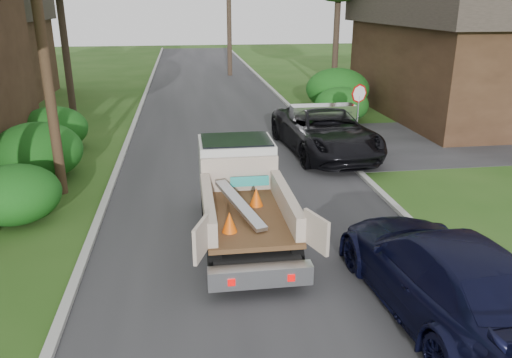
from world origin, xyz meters
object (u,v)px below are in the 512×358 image
at_px(utility_pole, 39,16).
at_px(flatbed_truck, 240,185).
at_px(navy_suv, 443,274).
at_px(stop_sign, 359,102).
at_px(house_right, 476,52).
at_px(black_pickup, 325,131).

height_order(utility_pole, flatbed_truck, utility_pole).
xyz_separation_m(flatbed_truck, navy_suv, (3.26, -4.36, -0.31)).
relative_size(utility_pole, flatbed_truck, 1.82).
xyz_separation_m(stop_sign, house_right, (7.80, 5.00, 1.38)).
xyz_separation_m(stop_sign, utility_pole, (-10.68, -4.02, 3.40)).
relative_size(house_right, flatbed_truck, 2.36).
relative_size(utility_pole, house_right, 0.77).
bearing_deg(black_pickup, house_right, 27.85).
bearing_deg(black_pickup, flatbed_truck, -126.95).
xyz_separation_m(stop_sign, navy_suv, (-2.31, -11.50, -0.96)).
distance_m(flatbed_truck, black_pickup, 7.37).
bearing_deg(stop_sign, utility_pole, -159.38).
xyz_separation_m(black_pickup, navy_suv, (-0.71, -10.57, -0.05)).
height_order(house_right, flatbed_truck, house_right).
bearing_deg(flatbed_truck, black_pickup, 57.54).
bearing_deg(utility_pole, stop_sign, 20.62).
xyz_separation_m(utility_pole, black_pickup, (9.08, 3.09, -4.30)).
bearing_deg(navy_suv, house_right, -125.55).
height_order(house_right, navy_suv, house_right).
bearing_deg(house_right, flatbed_truck, -137.75).
distance_m(stop_sign, navy_suv, 11.77).
bearing_deg(house_right, utility_pole, -153.99).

